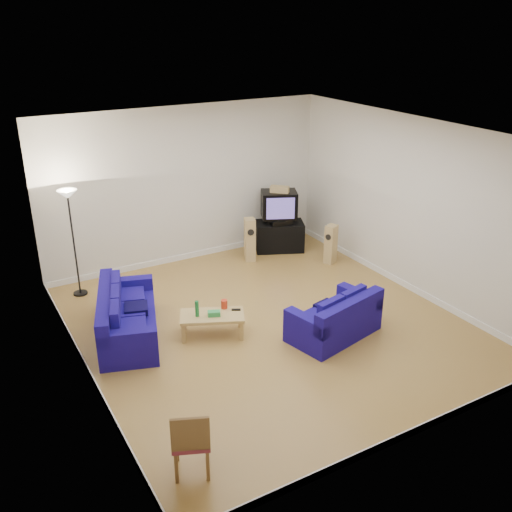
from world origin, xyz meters
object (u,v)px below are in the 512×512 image
sofa_loveseat (336,321)px  television (279,205)px  coffee_table (212,317)px  tv_stand (279,236)px  sofa_three_seat (125,320)px

sofa_loveseat → television: bearing=59.4°
coffee_table → tv_stand: 3.82m
sofa_loveseat → coffee_table: 1.99m
sofa_loveseat → tv_stand: bearing=59.3°
coffee_table → tv_stand: (2.86, 2.54, -0.00)m
sofa_loveseat → coffee_table: bearing=136.1°
sofa_three_seat → coffee_table: sofa_three_seat is taller
sofa_loveseat → sofa_three_seat: bearing=137.3°
sofa_loveseat → tv_stand: size_ratio=1.57×
television → sofa_three_seat: bearing=-129.7°
coffee_table → sofa_three_seat: bearing=151.9°
sofa_three_seat → coffee_table: bearing=80.0°
sofa_loveseat → coffee_table: size_ratio=1.43×
coffee_table → sofa_loveseat: bearing=-31.1°
coffee_table → television: television is taller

